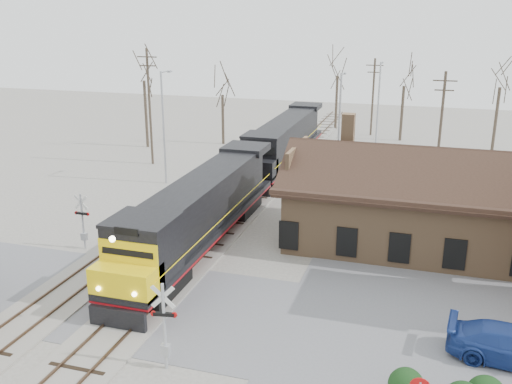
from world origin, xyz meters
TOP-DOWN VIEW (x-y plane):
  - ground at (0.00, 0.00)m, footprint 140.00×140.00m
  - road at (0.00, 0.00)m, footprint 60.00×9.00m
  - track_main at (0.00, 15.00)m, footprint 3.40×90.00m
  - track_siding at (-4.50, 15.00)m, footprint 3.40×90.00m
  - depot at (11.99, 12.00)m, footprint 15.20×9.31m
  - locomotive_lead at (0.00, 7.09)m, footprint 3.10×20.78m
  - locomotive_trailing at (0.00, 28.14)m, footprint 3.10×20.78m
  - crossbuck_near at (3.46, -4.72)m, footprint 1.10×0.29m
  - crossbuck_far at (-6.92, 5.25)m, footprint 1.02×0.27m
  - streetlight_a at (-8.36, 19.98)m, footprint 0.25×2.04m
  - streetlight_b at (6.00, 22.79)m, footprint 0.25×2.04m
  - streetlight_c at (7.69, 38.02)m, footprint 0.25×2.04m
  - utility_pole_a at (-12.48, 25.43)m, footprint 2.00×0.24m
  - utility_pole_b at (6.35, 45.51)m, footprint 2.00×0.24m
  - utility_pole_c at (13.97, 28.26)m, footprint 2.00×0.24m
  - tree_a at (-16.40, 31.95)m, footprint 4.80×4.80m
  - tree_b at (-8.98, 35.82)m, footprint 3.65×3.65m
  - tree_c at (1.62, 48.23)m, footprint 4.43×4.43m
  - tree_d at (9.92, 43.48)m, footprint 4.15×4.15m
  - tree_e at (19.63, 40.78)m, footprint 4.51×4.51m

SIDE VIEW (x-z plane):
  - ground at x=0.00m, z-range 0.00..0.00m
  - road at x=0.00m, z-range 0.00..0.03m
  - track_main at x=0.00m, z-range -0.05..0.19m
  - track_siding at x=-4.50m, z-range -0.05..0.19m
  - crossbuck_far at x=-6.92m, z-range -0.08..3.50m
  - crossbuck_near at x=3.46m, z-range -0.11..3.77m
  - depot at x=11.99m, z-range -1.54..6.36m
  - locomotive_trailing at x=0.00m, z-range 0.24..4.61m
  - locomotive_lead at x=0.00m, z-range 0.12..4.73m
  - utility_pole_b at x=6.35m, z-range 0.22..9.26m
  - utility_pole_c at x=13.97m, z-range 0.22..9.61m
  - streetlight_c at x=7.69m, z-range 0.54..9.78m
  - streetlight_a at x=-8.36m, z-range 0.54..10.07m
  - streetlight_b at x=6.00m, z-range 0.54..10.07m
  - utility_pole_a at x=-12.48m, z-range 0.23..11.23m
  - tree_b at x=-8.98m, z-range 1.88..10.82m
  - tree_d at x=9.92m, z-range 2.15..12.32m
  - tree_c at x=1.62m, z-range 2.30..13.14m
  - tree_e at x=19.63m, z-range 2.34..13.38m
  - tree_a at x=-16.40m, z-range 2.50..14.25m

